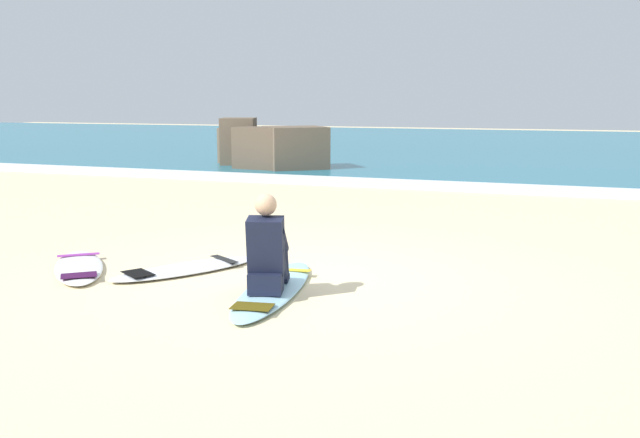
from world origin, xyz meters
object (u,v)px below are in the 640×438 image
Objects in this scene: surfboard_main at (274,289)px; surfboard_spare_far at (79,267)px; surfboard_spare_near at (186,269)px; surfer_seated at (267,253)px.

surfboard_main and surfboard_spare_far have the same top height.
surfboard_spare_near is 1.22m from surfboard_spare_far.
surfboard_spare_far is (-1.17, -0.35, 0.00)m from surfboard_spare_near.
surfboard_spare_near is (-1.28, 0.59, -0.40)m from surfer_seated.
surfer_seated reaches higher than surfboard_spare_near.
surfboard_main and surfboard_spare_near have the same top height.
surfer_seated is 0.57× the size of surfboard_spare_far.
surfer_seated is at bearing -24.98° from surfboard_spare_near.
surfboard_spare_near is 1.08× the size of surfboard_spare_far.
surfboard_main is 1.42× the size of surfboard_spare_far.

